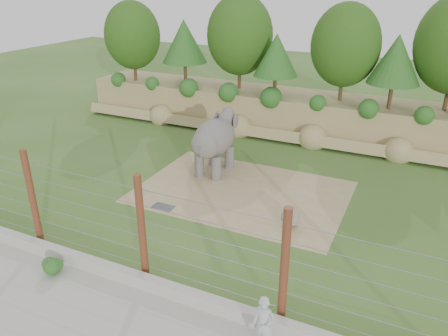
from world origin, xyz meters
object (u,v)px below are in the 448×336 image
at_px(stone_ball, 290,217).
at_px(zookeeper, 263,325).
at_px(elephant, 214,145).
at_px(barrier_fence, 142,229).

distance_m(stone_ball, zookeeper, 6.91).
relative_size(elephant, barrier_fence, 0.19).
distance_m(stone_ball, barrier_fence, 6.72).
xyz_separation_m(barrier_fence, zookeeper, (4.88, -1.31, -1.09)).
xyz_separation_m(elephant, barrier_fence, (1.75, -9.05, 0.46)).
distance_m(elephant, zookeeper, 12.32).
bearing_deg(barrier_fence, elephant, 100.98).
relative_size(barrier_fence, zookeeper, 11.24).
height_order(stone_ball, zookeeper, zookeeper).
bearing_deg(elephant, zookeeper, -57.54).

